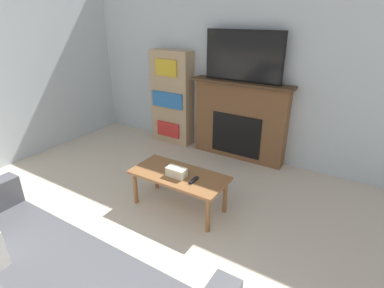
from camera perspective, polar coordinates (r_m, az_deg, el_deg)
wall_back at (r=4.44m, az=11.99°, el=13.92°), size 6.76×0.06×2.70m
fireplace at (r=4.54m, az=9.05°, el=4.45°), size 1.50×0.28×1.18m
tv at (r=4.31m, az=9.76°, el=16.13°), size 1.13×0.03×0.69m
coffee_table at (r=3.35m, az=-2.52°, el=-6.59°), size 1.08×0.51×0.44m
tissue_box at (r=3.26m, az=-2.97°, el=-5.35°), size 0.22×0.12×0.10m
remote_control at (r=3.18m, az=0.33°, el=-6.89°), size 0.04×0.15×0.02m
bookshelf at (r=5.04m, az=-3.82°, el=8.72°), size 0.70×0.29×1.54m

